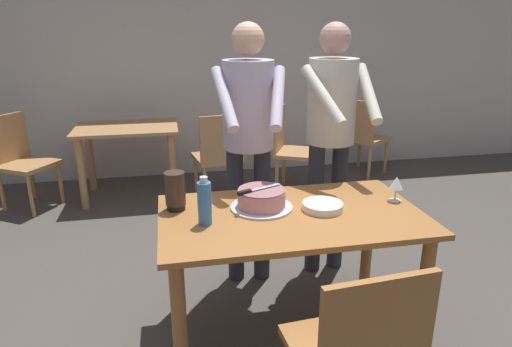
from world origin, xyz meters
name	(u,v)px	position (x,y,z in m)	size (l,w,h in m)	color
ground_plane	(288,331)	(0.00, 0.00, 0.00)	(14.00, 14.00, 0.00)	#4C4742
back_wall	(218,57)	(0.00, 3.13, 1.35)	(10.00, 0.12, 2.70)	beige
main_dining_table	(291,234)	(0.00, 0.00, 0.62)	(1.39, 0.81, 0.75)	#9E6633
cake_on_platter	(261,199)	(-0.14, 0.10, 0.80)	(0.34, 0.34, 0.11)	silver
cake_knife	(250,191)	(-0.21, 0.07, 0.87)	(0.26, 0.13, 0.02)	silver
plate_stack	(323,206)	(0.18, 0.01, 0.77)	(0.22, 0.22, 0.04)	white
wine_glass_near	(396,184)	(0.62, 0.06, 0.85)	(0.08, 0.08, 0.14)	silver
water_bottle	(205,203)	(-0.46, -0.04, 0.86)	(0.07, 0.07, 0.25)	#387AC6
hurricane_lamp	(175,191)	(-0.60, 0.18, 0.86)	(0.11, 0.11, 0.21)	black
person_cutting_cake	(248,129)	(-0.12, 0.62, 1.08)	(0.47, 0.56, 1.72)	#2D2D38
person_standing_beside	(331,124)	(0.45, 0.65, 1.08)	(0.46, 0.57, 1.72)	#2D2D38
background_table	(128,142)	(-1.02, 2.43, 0.58)	(1.00, 0.70, 0.74)	tan
background_chair_0	(21,158)	(-2.02, 2.35, 0.49)	(0.61, 0.61, 0.90)	tan
background_chair_1	(291,147)	(0.63, 2.23, 0.49)	(0.59, 0.59, 0.90)	tan
background_chair_2	(362,134)	(1.60, 2.61, 0.49)	(0.61, 0.61, 0.90)	tan
background_chair_3	(219,154)	(-0.14, 2.12, 0.49)	(0.51, 0.51, 0.90)	tan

